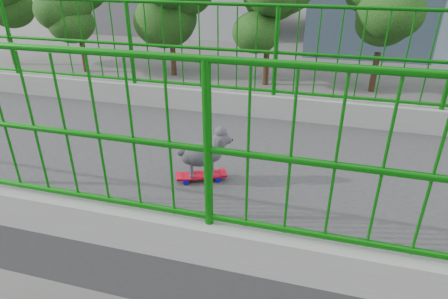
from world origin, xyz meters
TOP-DOWN VIEW (x-y plane):
  - road at (-13.00, 0.00)m, footprint 18.00×90.00m
  - footbridge at (0.00, 0.00)m, footprint 3.00×24.00m
  - railing at (0.00, 0.00)m, footprint 3.00×24.00m
  - street_trees at (-26.03, 1.06)m, footprint 5.30×60.40m
  - skateboard at (0.42, -0.39)m, footprint 0.32×0.49m
  - poodle at (0.41, -0.36)m, footprint 0.34×0.48m
  - car_2 at (-12.40, -15.01)m, footprint 2.43×5.28m
  - car_3 at (-15.60, -12.35)m, footprint 2.12×5.20m
  - car_4 at (-18.80, -11.26)m, footprint 1.59×3.95m
  - car_6 at (-9.20, -4.77)m, footprint 2.26×4.89m
  - car_7 at (-12.40, 5.90)m, footprint 2.07×5.09m

SIDE VIEW (x-z plane):
  - road at x=-13.00m, z-range 0.00..0.02m
  - car_4 at x=-18.80m, z-range 0.00..1.34m
  - car_6 at x=-9.20m, z-range 0.00..1.36m
  - car_2 at x=-12.40m, z-range 0.00..1.47m
  - car_7 at x=-12.40m, z-range 0.00..1.48m
  - car_3 at x=-15.60m, z-range 0.00..1.51m
  - street_trees at x=-26.03m, z-range 1.09..8.35m
  - footbridge at x=0.00m, z-range 1.72..8.72m
  - skateboard at x=0.42m, z-range 7.02..7.08m
  - railing at x=0.00m, z-range 6.50..7.92m
  - poodle at x=0.41m, z-range 7.08..7.51m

